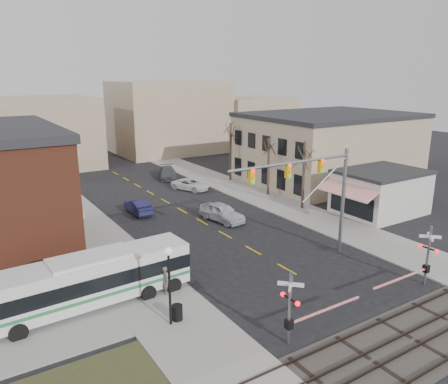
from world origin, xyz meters
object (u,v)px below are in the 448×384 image
(rr_crossing_east, at_px, (424,258))
(car_a, at_px, (222,212))
(rr_crossing_west, at_px, (296,306))
(pedestrian_near, at_px, (166,280))
(transit_bus, at_px, (92,279))
(trash_bin, at_px, (177,312))
(car_c, at_px, (191,185))
(car_d, at_px, (168,173))
(car_b, at_px, (138,207))
(traffic_signal_mast, at_px, (316,184))
(street_lamp, at_px, (169,270))
(pedestrian_far, at_px, (116,256))

(rr_crossing_east, height_order, car_a, rr_crossing_east)
(rr_crossing_west, relative_size, pedestrian_near, 3.12)
(transit_bus, distance_m, car_a, 17.11)
(rr_crossing_west, xyz_separation_m, trash_bin, (-4.28, 4.83, -1.41))
(car_c, relative_size, car_d, 0.90)
(car_b, height_order, car_c, car_b)
(traffic_signal_mast, height_order, rr_crossing_east, traffic_signal_mast)
(trash_bin, height_order, car_d, car_d)
(traffic_signal_mast, height_order, car_a, traffic_signal_mast)
(trash_bin, distance_m, car_c, 28.31)
(rr_crossing_west, relative_size, car_d, 1.10)
(rr_crossing_east, bearing_deg, car_a, 102.53)
(rr_crossing_east, relative_size, street_lamp, 1.26)
(transit_bus, relative_size, car_c, 2.55)
(transit_bus, xyz_separation_m, rr_crossing_west, (7.65, -9.00, 0.26))
(car_d, bearing_deg, rr_crossing_east, -67.03)
(car_d, distance_m, pedestrian_near, 31.35)
(rr_crossing_east, relative_size, car_b, 1.31)
(street_lamp, distance_m, pedestrian_far, 8.78)
(rr_crossing_east, bearing_deg, rr_crossing_west, -178.97)
(rr_crossing_east, height_order, street_lamp, street_lamp)
(car_b, relative_size, pedestrian_near, 2.38)
(car_c, bearing_deg, street_lamp, -145.16)
(trash_bin, xyz_separation_m, pedestrian_near, (0.75, 3.05, 0.46))
(transit_bus, distance_m, trash_bin, 5.48)
(trash_bin, relative_size, pedestrian_far, 0.49)
(car_d, bearing_deg, car_a, -78.01)
(traffic_signal_mast, height_order, car_c, traffic_signal_mast)
(car_d, bearing_deg, traffic_signal_mast, -72.50)
(rr_crossing_west, bearing_deg, rr_crossing_east, 1.03)
(car_c, bearing_deg, car_a, -128.72)
(car_a, distance_m, pedestrian_far, 12.74)
(car_c, bearing_deg, pedestrian_far, -156.68)
(car_a, bearing_deg, street_lamp, -141.31)
(transit_bus, bearing_deg, car_a, 31.66)
(car_b, distance_m, pedestrian_near, 17.02)
(car_a, distance_m, car_d, 18.46)
(pedestrian_far, bearing_deg, car_d, 11.00)
(traffic_signal_mast, height_order, rr_crossing_west, traffic_signal_mast)
(rr_crossing_west, xyz_separation_m, pedestrian_far, (-4.88, 13.11, -0.97))
(pedestrian_near, bearing_deg, car_d, -10.83)
(trash_bin, relative_size, car_b, 0.20)
(car_d, bearing_deg, trash_bin, -92.88)
(transit_bus, bearing_deg, pedestrian_near, -15.20)
(transit_bus, xyz_separation_m, pedestrian_far, (2.77, 4.11, -0.70))
(traffic_signal_mast, distance_m, street_lamp, 13.13)
(car_c, distance_m, pedestrian_near, 25.31)
(street_lamp, relative_size, trash_bin, 5.12)
(rr_crossing_west, xyz_separation_m, rr_crossing_east, (10.85, 0.19, 0.00))
(traffic_signal_mast, relative_size, rr_crossing_east, 1.86)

